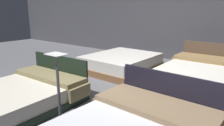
# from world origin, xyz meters

# --- Properties ---
(ground_plane) EXTENTS (18.00, 18.00, 0.02)m
(ground_plane) POSITION_xyz_m (0.00, 0.00, -0.01)
(ground_plane) COLOR #5B5B60
(showroom_back_wall) EXTENTS (18.00, 0.06, 3.50)m
(showroom_back_wall) POSITION_xyz_m (0.00, 3.47, 1.75)
(showroom_back_wall) COLOR #47474C
(showroom_back_wall) RESTS_ON ground_plane
(bed_0) EXTENTS (1.76, 2.05, 0.75)m
(bed_0) POSITION_xyz_m (-1.14, -1.63, 0.19)
(bed_0) COLOR black
(bed_0) RESTS_ON ground_plane
(bed_2) EXTENTS (1.70, 2.04, 0.44)m
(bed_2) POSITION_xyz_m (-1.05, 1.32, 0.22)
(bed_2) COLOR brown
(bed_2) RESTS_ON ground_plane
(bed_3) EXTENTS (1.63, 2.10, 0.85)m
(bed_3) POSITION_xyz_m (1.04, 1.38, 0.24)
(bed_3) COLOR brown
(bed_3) RESTS_ON ground_plane
(price_sign) EXTENTS (0.28, 0.24, 1.09)m
(price_sign) POSITION_xyz_m (0.00, -1.68, 0.43)
(price_sign) COLOR #3F3F44
(price_sign) RESTS_ON ground_plane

